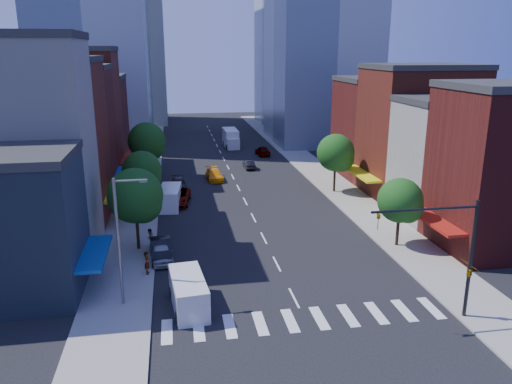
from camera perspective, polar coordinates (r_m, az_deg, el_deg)
ground at (r=36.69m, az=4.37°, el=-11.99°), size 220.00×220.00×0.00m
sidewalk_left at (r=73.56m, az=-12.78°, el=2.13°), size 5.00×120.00×0.15m
sidewalk_right at (r=76.25m, az=6.33°, el=2.91°), size 5.00×120.00×0.15m
crosswalk at (r=34.16m, az=5.61°, el=-14.29°), size 19.00×3.00×0.01m
bldg_left_1 at (r=46.02m, az=-25.79°, el=4.14°), size 12.00×8.00×18.00m
bldg_left_2 at (r=54.27m, az=-23.30°, el=4.93°), size 12.00×9.00×16.00m
bldg_left_3 at (r=62.52m, az=-21.51°, el=5.96°), size 12.00×8.00×15.00m
bldg_left_4 at (r=70.64m, az=-20.26°, el=7.94°), size 12.00×9.00×17.00m
bldg_left_5 at (r=80.17m, az=-18.94°, el=7.46°), size 12.00×10.00×13.00m
bldg_right_0 at (r=48.85m, az=27.26°, el=2.15°), size 12.00×9.00×14.00m
bldg_right_1 at (r=55.89m, az=22.04°, el=3.26°), size 12.00×8.00×12.00m
bldg_right_2 at (r=63.32m, az=18.00°, el=6.40°), size 12.00×10.00×15.00m
bldg_right_3 at (r=72.37m, az=14.33°, el=7.00°), size 12.00×10.00×13.00m
tower_far_w at (r=127.25m, az=-14.98°, el=20.35°), size 18.00×18.00×56.00m
traffic_signal at (r=34.90m, az=22.57°, el=-7.22°), size 7.24×2.24×8.00m
streetlight at (r=34.72m, az=-15.20°, el=-4.66°), size 2.25×0.25×9.00m
tree_left_near at (r=44.20m, az=-13.44°, el=-0.65°), size 4.80×4.80×7.30m
tree_left_mid at (r=54.90m, az=-12.75°, el=2.25°), size 4.20×4.20×6.65m
tree_left_far at (r=68.46m, az=-12.24°, el=5.54°), size 5.00×5.00×7.75m
tree_right_near at (r=45.88m, az=16.34°, el=-1.14°), size 4.00×4.00×6.20m
tree_right_far at (r=61.87m, az=9.24°, el=4.29°), size 4.60×4.60×7.20m
parked_car_front at (r=43.05m, az=-10.82°, el=-6.74°), size 2.28×4.64×1.52m
parked_car_second at (r=43.48m, az=-10.82°, el=-6.45°), size 1.96×4.95×1.60m
parked_car_third at (r=58.17m, az=-9.03°, el=-0.56°), size 3.50×6.25×1.65m
parked_car_rear at (r=64.31m, az=-8.88°, el=0.90°), size 2.04×4.66×1.33m
cargo_van_near at (r=35.03m, az=-7.70°, el=-11.45°), size 2.67×5.54×2.28m
cargo_van_far at (r=56.79m, az=-9.78°, el=-0.66°), size 2.68×5.62×2.32m
taxi at (r=68.29m, az=-4.77°, el=1.97°), size 2.36×5.11×1.45m
traffic_car_oncoming at (r=74.71m, az=-0.82°, el=3.18°), size 1.45×3.90×1.27m
traffic_car_far at (r=84.12m, az=0.77°, el=4.73°), size 2.13×4.68×1.56m
box_truck at (r=91.75m, az=-2.89°, el=6.11°), size 2.51×7.83×3.14m
pedestrian_near at (r=40.42m, az=-12.33°, el=-7.90°), size 0.47×0.69×1.84m
pedestrian_far at (r=45.76m, az=-12.04°, el=-5.13°), size 0.81×0.94×1.66m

